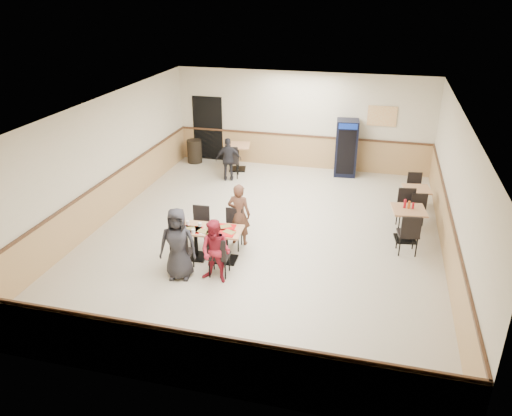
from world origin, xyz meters
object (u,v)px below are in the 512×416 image
(main_table, at_px, (211,239))
(diner_woman_right, at_px, (216,252))
(lone_diner, at_px, (229,159))
(side_table_near, at_px, (408,219))
(trash_bin, at_px, (195,151))
(back_table, at_px, (237,153))
(diner_man_opposite, at_px, (239,214))
(pepsi_cooler, at_px, (346,148))
(side_table_far, at_px, (416,197))
(diner_woman_left, at_px, (178,244))

(main_table, xyz_separation_m, diner_woman_right, (0.38, -0.79, 0.18))
(lone_diner, relative_size, side_table_near, 1.58)
(side_table_near, bearing_deg, trash_bin, 149.25)
(back_table, bearing_deg, lone_diner, -90.00)
(diner_woman_right, relative_size, diner_man_opposite, 0.91)
(lone_diner, height_order, trash_bin, lone_diner)
(diner_woman_right, distance_m, pepsi_cooler, 6.98)
(main_table, bearing_deg, side_table_far, 35.73)
(diner_man_opposite, height_order, side_table_far, diner_man_opposite)
(side_table_near, bearing_deg, lone_diner, 152.26)
(lone_diner, xyz_separation_m, side_table_far, (5.30, -1.13, -0.18))
(diner_woman_left, height_order, back_table, diner_woman_left)
(diner_man_opposite, distance_m, trash_bin, 5.86)
(pepsi_cooler, bearing_deg, main_table, -116.56)
(diner_woman_right, bearing_deg, side_table_near, 44.73)
(lone_diner, height_order, back_table, lone_diner)
(pepsi_cooler, bearing_deg, diner_woman_left, -117.00)
(diner_woman_left, relative_size, pepsi_cooler, 0.87)
(side_table_near, height_order, pepsi_cooler, pepsi_cooler)
(main_table, relative_size, diner_man_opposite, 0.95)
(diner_woman_left, distance_m, back_table, 6.39)
(main_table, bearing_deg, diner_woman_left, -117.90)
(diner_man_opposite, height_order, side_table_near, diner_man_opposite)
(diner_man_opposite, bearing_deg, diner_woman_right, 91.43)
(back_table, relative_size, pepsi_cooler, 0.53)
(side_table_near, distance_m, back_table, 6.21)
(diner_man_opposite, xyz_separation_m, side_table_far, (3.90, 2.62, -0.25))
(diner_woman_left, xyz_separation_m, back_table, (-0.64, 6.35, -0.20))
(diner_man_opposite, relative_size, trash_bin, 1.91)
(trash_bin, bearing_deg, main_table, -66.22)
(diner_woman_right, xyz_separation_m, side_table_far, (3.90, 4.25, -0.19))
(back_table, bearing_deg, pepsi_cooler, 6.76)
(trash_bin, bearing_deg, lone_diner, -39.28)
(side_table_near, relative_size, trash_bin, 1.09)
(diner_man_opposite, xyz_separation_m, side_table_near, (3.66, 1.10, -0.20))
(diner_woman_left, distance_m, diner_woman_right, 0.77)
(diner_man_opposite, bearing_deg, trash_bin, -57.89)
(side_table_near, bearing_deg, main_table, -154.50)
(diner_woman_right, bearing_deg, trash_bin, 122.17)
(trash_bin, bearing_deg, diner_man_opposite, -59.48)
(side_table_near, bearing_deg, side_table_far, 81.19)
(diner_woman_left, bearing_deg, side_table_near, 20.60)
(pepsi_cooler, bearing_deg, diner_man_opposite, -115.97)
(main_table, height_order, pepsi_cooler, pepsi_cooler)
(side_table_far, distance_m, back_table, 5.69)
(side_table_near, distance_m, side_table_far, 1.55)
(diner_woman_right, bearing_deg, diner_woman_left, -168.63)
(lone_diner, xyz_separation_m, trash_bin, (-1.57, 1.28, -0.27))
(main_table, bearing_deg, trash_bin, 110.58)
(side_table_near, relative_size, side_table_far, 1.10)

